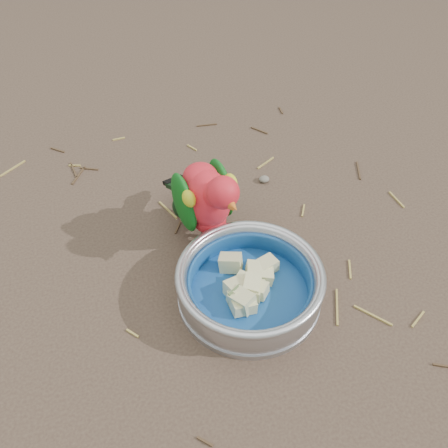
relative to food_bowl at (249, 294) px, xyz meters
name	(u,v)px	position (x,y,z in m)	size (l,w,h in m)	color
ground	(180,288)	(-0.10, 0.05, -0.01)	(60.00, 60.00, 0.00)	#49372C
food_bowl	(249,294)	(0.00, 0.00, 0.00)	(0.22, 0.22, 0.02)	#B2B2BA
bowl_wall	(250,282)	(0.00, 0.00, 0.03)	(0.22, 0.22, 0.04)	#B2B2BA
fruit_wedges	(250,285)	(0.00, 0.00, 0.02)	(0.13, 0.13, 0.03)	beige
lory_parrot	(207,204)	(-0.03, 0.14, 0.07)	(0.10, 0.20, 0.16)	red
ground_debris	(183,249)	(-0.08, 0.13, -0.01)	(0.90, 0.80, 0.01)	#A88F46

